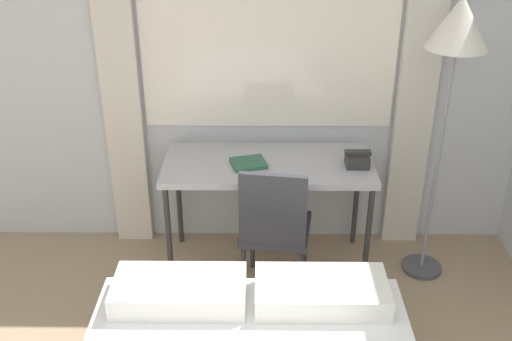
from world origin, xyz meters
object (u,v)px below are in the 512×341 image
standing_lamp (457,42)px  book (248,163)px  desk_chair (275,225)px  telephone (357,159)px  desk (268,171)px

standing_lamp → book: bearing=178.6°
desk_chair → telephone: size_ratio=5.59×
book → desk_chair: bearing=-60.1°
desk → telephone: telephone is taller
desk_chair → standing_lamp: standing_lamp is taller
desk → desk_chair: bearing=-83.3°
desk → desk_chair: (0.04, -0.31, -0.19)m
desk_chair → standing_lamp: 1.44m
desk → book: bearing=-162.8°
desk_chair → standing_lamp: (0.98, 0.25, 1.02)m
standing_lamp → book: (-1.14, 0.03, -0.76)m
desk_chair → book: 0.42m
desk → desk_chair: size_ratio=1.45×
standing_lamp → desk: bearing=176.3°
desk → book: size_ratio=5.33×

